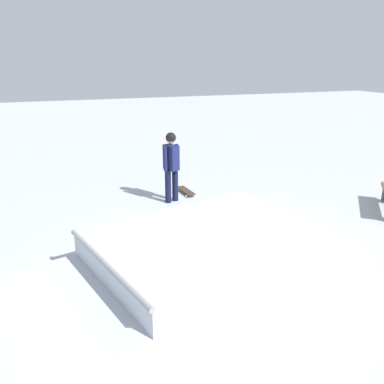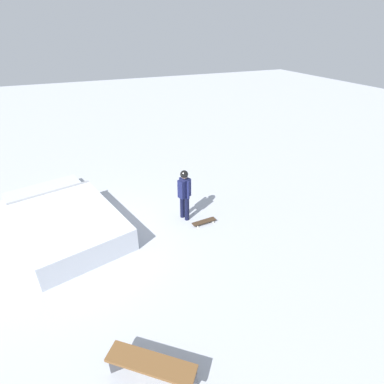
{
  "view_description": "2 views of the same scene",
  "coord_description": "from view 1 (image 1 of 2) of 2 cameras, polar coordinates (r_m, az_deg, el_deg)",
  "views": [
    {
      "loc": [
        2.91,
        5.74,
        3.38
      ],
      "look_at": [
        0.33,
        -1.17,
        0.9
      ],
      "focal_mm": 37.3,
      "sensor_mm": 36.0,
      "label": 1
    },
    {
      "loc": [
        -7.57,
        -0.16,
        5.58
      ],
      "look_at": [
        -0.01,
        -3.38,
        1.0
      ],
      "focal_mm": 28.13,
      "sensor_mm": 36.0,
      "label": 2
    }
  ],
  "objects": [
    {
      "name": "ground_plane",
      "position": [
        7.27,
        5.71,
        -9.22
      ],
      "size": [
        60.0,
        60.0,
        0.0
      ],
      "primitive_type": "plane",
      "color": "#B2B7C1"
    },
    {
      "name": "skate_ramp",
      "position": [
        6.4,
        -0.93,
        -10.01
      ],
      "size": [
        5.88,
        3.85,
        0.74
      ],
      "rotation": [
        0.0,
        0.0,
        0.25
      ],
      "color": "silver",
      "rests_on": "ground"
    },
    {
      "name": "skater",
      "position": [
        9.64,
        -2.99,
        4.3
      ],
      "size": [
        0.42,
        0.43,
        1.73
      ],
      "rotation": [
        0.0,
        0.0,
        1.93
      ],
      "color": "black",
      "rests_on": "ground"
    },
    {
      "name": "skateboard",
      "position": [
        10.47,
        -0.86,
        0.18
      ],
      "size": [
        0.31,
        0.81,
        0.09
      ],
      "rotation": [
        0.0,
        0.0,
        1.65
      ],
      "color": "#3F2D1E",
      "rests_on": "ground"
    }
  ]
}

